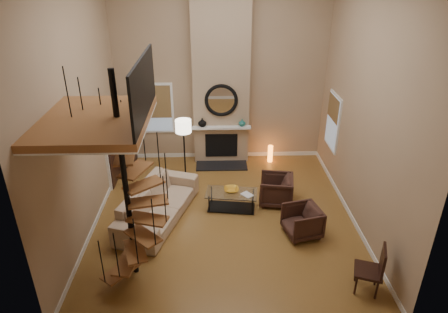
{
  "coord_description": "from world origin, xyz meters",
  "views": [
    {
      "loc": [
        -0.26,
        -7.89,
        5.52
      ],
      "look_at": [
        0.0,
        0.4,
        1.4
      ],
      "focal_mm": 32.02,
      "sensor_mm": 36.0,
      "label": 1
    }
  ],
  "objects_px": {
    "sofa": "(158,203)",
    "floor_lamp": "(183,131)",
    "armchair_far": "(305,221)",
    "accent_lamp": "(270,154)",
    "side_chair": "(374,268)",
    "hutch": "(125,135)",
    "armchair_near": "(279,190)",
    "coffee_table": "(231,198)"
  },
  "relations": [
    {
      "from": "hutch",
      "to": "accent_lamp",
      "type": "xyz_separation_m",
      "value": [
        4.25,
        0.06,
        -0.7
      ]
    },
    {
      "from": "floor_lamp",
      "to": "sofa",
      "type": "bearing_deg",
      "value": -105.44
    },
    {
      "from": "hutch",
      "to": "floor_lamp",
      "type": "distance_m",
      "value": 2.0
    },
    {
      "from": "armchair_near",
      "to": "sofa",
      "type": "bearing_deg",
      "value": -69.59
    },
    {
      "from": "sofa",
      "to": "floor_lamp",
      "type": "relative_size",
      "value": 1.54
    },
    {
      "from": "accent_lamp",
      "to": "side_chair",
      "type": "bearing_deg",
      "value": -77.86
    },
    {
      "from": "floor_lamp",
      "to": "side_chair",
      "type": "height_order",
      "value": "floor_lamp"
    },
    {
      "from": "armchair_far",
      "to": "accent_lamp",
      "type": "height_order",
      "value": "armchair_far"
    },
    {
      "from": "sofa",
      "to": "armchair_far",
      "type": "xyz_separation_m",
      "value": [
        3.31,
        -0.76,
        -0.04
      ]
    },
    {
      "from": "accent_lamp",
      "to": "side_chair",
      "type": "distance_m",
      "value": 5.43
    },
    {
      "from": "accent_lamp",
      "to": "floor_lamp",
      "type": "bearing_deg",
      "value": -160.01
    },
    {
      "from": "hutch",
      "to": "sofa",
      "type": "bearing_deg",
      "value": -66.24
    },
    {
      "from": "hutch",
      "to": "side_chair",
      "type": "height_order",
      "value": "hutch"
    },
    {
      "from": "armchair_near",
      "to": "armchair_far",
      "type": "relative_size",
      "value": 1.08
    },
    {
      "from": "accent_lamp",
      "to": "side_chair",
      "type": "relative_size",
      "value": 0.53
    },
    {
      "from": "armchair_near",
      "to": "armchair_far",
      "type": "bearing_deg",
      "value": 25.33
    },
    {
      "from": "hutch",
      "to": "sofa",
      "type": "relative_size",
      "value": 0.69
    },
    {
      "from": "accent_lamp",
      "to": "armchair_far",
      "type": "bearing_deg",
      "value": -85.57
    },
    {
      "from": "floor_lamp",
      "to": "coffee_table",
      "type": "bearing_deg",
      "value": -52.84
    },
    {
      "from": "hutch",
      "to": "accent_lamp",
      "type": "distance_m",
      "value": 4.3
    },
    {
      "from": "armchair_far",
      "to": "floor_lamp",
      "type": "relative_size",
      "value": 0.43
    },
    {
      "from": "floor_lamp",
      "to": "armchair_near",
      "type": "bearing_deg",
      "value": -29.37
    },
    {
      "from": "armchair_far",
      "to": "accent_lamp",
      "type": "relative_size",
      "value": 1.41
    },
    {
      "from": "hutch",
      "to": "floor_lamp",
      "type": "bearing_deg",
      "value": -25.96
    },
    {
      "from": "side_chair",
      "to": "armchair_near",
      "type": "bearing_deg",
      "value": 112.1
    },
    {
      "from": "sofa",
      "to": "coffee_table",
      "type": "relative_size",
      "value": 2.05
    },
    {
      "from": "hutch",
      "to": "coffee_table",
      "type": "distance_m",
      "value": 3.89
    },
    {
      "from": "side_chair",
      "to": "coffee_table",
      "type": "bearing_deg",
      "value": 131.02
    },
    {
      "from": "armchair_far",
      "to": "side_chair",
      "type": "bearing_deg",
      "value": 13.16
    },
    {
      "from": "armchair_near",
      "to": "accent_lamp",
      "type": "height_order",
      "value": "armchair_near"
    },
    {
      "from": "hutch",
      "to": "coffee_table",
      "type": "height_order",
      "value": "hutch"
    },
    {
      "from": "floor_lamp",
      "to": "accent_lamp",
      "type": "distance_m",
      "value": 2.9
    },
    {
      "from": "hutch",
      "to": "armchair_near",
      "type": "height_order",
      "value": "hutch"
    },
    {
      "from": "hutch",
      "to": "armchair_far",
      "type": "bearing_deg",
      "value": -37.9
    },
    {
      "from": "sofa",
      "to": "accent_lamp",
      "type": "relative_size",
      "value": 5.04
    },
    {
      "from": "hutch",
      "to": "sofa",
      "type": "distance_m",
      "value": 3.07
    },
    {
      "from": "sofa",
      "to": "side_chair",
      "type": "height_order",
      "value": "side_chair"
    },
    {
      "from": "hutch",
      "to": "armchair_far",
      "type": "distance_m",
      "value": 5.76
    },
    {
      "from": "sofa",
      "to": "side_chair",
      "type": "xyz_separation_m",
      "value": [
        4.17,
        -2.48,
        0.13
      ]
    },
    {
      "from": "sofa",
      "to": "floor_lamp",
      "type": "xyz_separation_m",
      "value": [
        0.53,
        1.91,
        1.02
      ]
    },
    {
      "from": "hutch",
      "to": "armchair_near",
      "type": "bearing_deg",
      "value": -27.96
    },
    {
      "from": "coffee_table",
      "to": "side_chair",
      "type": "xyz_separation_m",
      "value": [
        2.43,
        -2.8,
        0.24
      ]
    }
  ]
}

